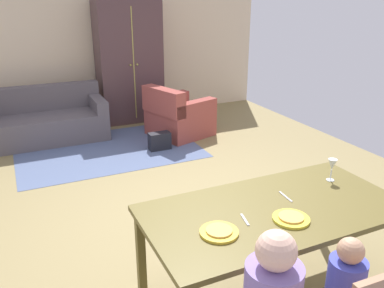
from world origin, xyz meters
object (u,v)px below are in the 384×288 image
wine_glass (332,165)px  handbag (160,141)px  dining_table (274,216)px  armoire (129,62)px  couch (42,122)px  plate_near_child (291,219)px  armchair (178,116)px  plate_near_man (219,232)px

wine_glass → handbag: 3.18m
handbag → dining_table: bearing=-95.7°
wine_glass → armoire: bearing=93.4°
couch → armoire: size_ratio=0.92×
plate_near_child → wine_glass: 0.78m
couch → handbag: 1.92m
dining_table → armchair: size_ratio=1.74×
plate_near_child → armchair: bearing=78.1°
plate_near_child → dining_table: bearing=90.0°
plate_near_man → handbag: size_ratio=0.78×
couch → handbag: size_ratio=6.02×
wine_glass → armoire: size_ratio=0.09×
plate_near_child → armoire: (0.39, 5.08, 0.28)m
dining_table → wine_glass: 0.73m
plate_near_man → armchair: size_ratio=0.23×
dining_table → armchair: bearing=77.6°
plate_near_man → plate_near_child: 0.52m
dining_table → handbag: 3.32m
armchair → handbag: 0.72m
wine_glass → handbag: size_ratio=0.58×
armoire → plate_near_child: bearing=-94.4°
handbag → plate_near_man: bearing=-104.0°
plate_near_man → wine_glass: 1.23m
armchair → handbag: (-0.50, -0.48, -0.19)m
couch → handbag: (1.53, -1.16, -0.17)m
plate_near_man → armchair: 4.11m
couch → dining_table: bearing=-74.8°
armoire → couch: bearing=-163.1°
plate_near_man → couch: bearing=98.6°
plate_near_man → plate_near_child: same height
dining_table → armoire: armoire is taller
plate_near_child → couch: size_ratio=0.13×
handbag → couch: bearing=142.8°
plate_near_man → plate_near_child: bearing=-6.6°
plate_near_child → armoire: armoire is taller
armchair → armoire: size_ratio=0.51×
dining_table → couch: size_ratio=0.97×
plate_near_child → handbag: 3.51m
plate_near_child → armoire: 5.10m
wine_glass → armchair: size_ratio=0.17×
dining_table → plate_near_child: plate_near_child is taller
couch → handbag: couch is taller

